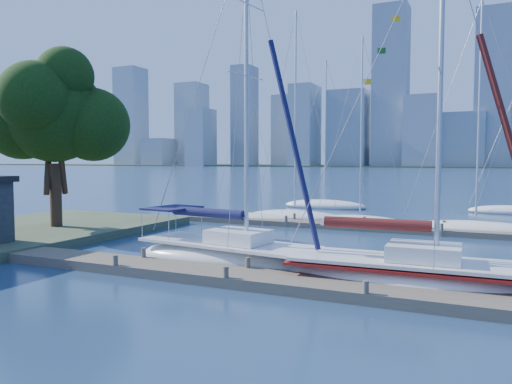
% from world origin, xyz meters
% --- Properties ---
extents(ground, '(700.00, 700.00, 0.00)m').
position_xyz_m(ground, '(0.00, 0.00, 0.00)').
color(ground, '#162C48').
rests_on(ground, ground).
extents(near_dock, '(26.00, 2.00, 0.40)m').
position_xyz_m(near_dock, '(0.00, 0.00, 0.20)').
color(near_dock, '#4D4438').
rests_on(near_dock, ground).
extents(far_dock, '(30.00, 1.80, 0.36)m').
position_xyz_m(far_dock, '(2.00, 16.00, 0.18)').
color(far_dock, '#4D4438').
rests_on(far_dock, ground).
extents(far_shore, '(800.00, 100.00, 1.50)m').
position_xyz_m(far_shore, '(0.00, 320.00, 0.00)').
color(far_shore, '#38472D').
rests_on(far_shore, ground).
extents(tree, '(8.35, 7.62, 11.20)m').
position_xyz_m(tree, '(-15.57, 6.10, 7.56)').
color(tree, '#332016').
rests_on(tree, ground).
extents(sailboat_navy, '(9.05, 4.04, 14.46)m').
position_xyz_m(sailboat_navy, '(-1.80, 2.56, 1.12)').
color(sailboat_navy, silver).
rests_on(sailboat_navy, ground).
extents(sailboat_maroon, '(8.90, 3.16, 13.50)m').
position_xyz_m(sailboat_maroon, '(5.83, 1.89, 1.02)').
color(sailboat_maroon, silver).
rests_on(sailboat_maroon, ground).
extents(bg_boat_0, '(7.21, 4.06, 10.76)m').
position_xyz_m(bg_boat_0, '(-7.87, 17.02, 0.22)').
color(bg_boat_0, silver).
rests_on(bg_boat_0, ground).
extents(bg_boat_1, '(8.06, 5.07, 15.84)m').
position_xyz_m(bg_boat_1, '(-4.56, 18.41, 0.32)').
color(bg_boat_1, silver).
rests_on(bg_boat_1, ground).
extents(bg_boat_2, '(6.83, 3.20, 13.39)m').
position_xyz_m(bg_boat_2, '(0.41, 18.11, 0.27)').
color(bg_boat_2, silver).
rests_on(bg_boat_2, ground).
extents(bg_boat_3, '(9.02, 3.34, 14.69)m').
position_xyz_m(bg_boat_3, '(7.83, 17.29, 0.28)').
color(bg_boat_3, silver).
rests_on(bg_boat_3, ground).
extents(bg_boat_6, '(8.02, 2.66, 14.27)m').
position_xyz_m(bg_boat_6, '(-5.52, 29.11, 0.28)').
color(bg_boat_6, silver).
rests_on(bg_boat_6, ground).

